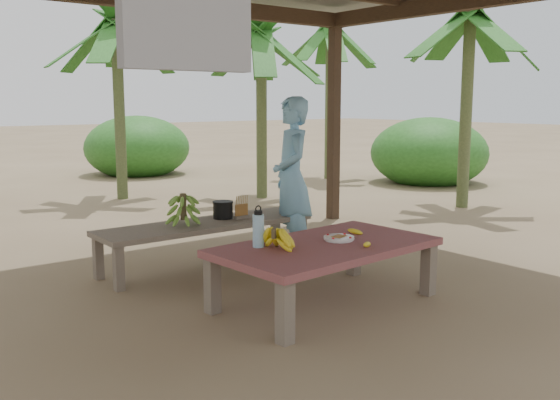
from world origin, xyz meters
TOP-DOWN VIEW (x-y plane):
  - ground at (0.00, 0.00)m, footprint 80.00×80.00m
  - work_table at (0.20, -0.42)m, footprint 1.86×1.11m
  - bench at (0.05, 1.16)m, footprint 2.20×0.61m
  - ripe_banana_bunch at (-0.27, -0.34)m, footprint 0.34×0.31m
  - plate at (0.36, -0.41)m, footprint 0.25×0.25m
  - loose_banana_front at (0.37, -0.72)m, footprint 0.15×0.12m
  - loose_banana_side at (0.64, -0.31)m, footprint 0.10×0.15m
  - water_flask at (-0.30, -0.19)m, footprint 0.09×0.09m
  - green_banana_stalk at (-0.21, 1.16)m, footprint 0.29×0.29m
  - cooking_pot at (0.28, 1.23)m, footprint 0.20×0.20m
  - skewer_rack at (0.43, 1.11)m, footprint 0.18×0.08m
  - woman at (0.97, 0.96)m, footprint 0.63×0.73m
  - banana_plant_ne at (3.15, 4.46)m, footprint 1.80×1.80m
  - banana_plant_n at (1.22, 5.81)m, footprint 1.80×1.80m
  - banana_plant_e at (5.04, 1.76)m, footprint 1.80×1.80m
  - banana_plant_far at (5.86, 5.74)m, footprint 1.80×1.80m

SIDE VIEW (x-z plane):
  - ground at x=0.00m, z-range 0.00..0.00m
  - bench at x=0.05m, z-range 0.17..0.62m
  - work_table at x=0.20m, z-range 0.18..0.68m
  - plate at x=0.36m, z-range 0.50..0.54m
  - loose_banana_front at x=0.37m, z-range 0.50..0.54m
  - loose_banana_side at x=0.64m, z-range 0.50..0.54m
  - cooking_pot at x=0.28m, z-range 0.45..0.62m
  - skewer_rack at x=0.43m, z-range 0.45..0.69m
  - ripe_banana_bunch at x=-0.27m, z-range 0.50..0.68m
  - green_banana_stalk at x=-0.21m, z-range 0.45..0.78m
  - water_flask at x=-0.30m, z-range 0.47..0.81m
  - woman at x=0.97m, z-range 0.00..1.68m
  - banana_plant_ne at x=3.15m, z-range 0.99..3.94m
  - banana_plant_n at x=1.22m, z-range 1.09..4.24m
  - banana_plant_e at x=5.04m, z-range 1.11..4.31m
  - banana_plant_far at x=5.86m, z-range 1.20..4.59m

